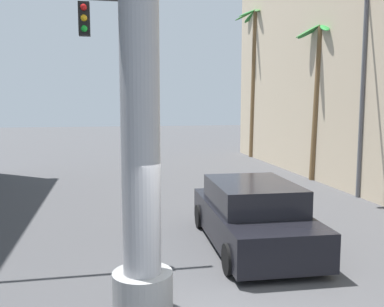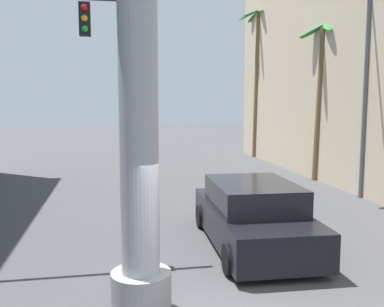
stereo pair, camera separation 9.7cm
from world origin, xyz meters
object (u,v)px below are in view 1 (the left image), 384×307
(street_lamp, at_px, (354,73))
(car_lead, at_px, (252,216))
(palm_tree_mid_right, at_px, (319,83))
(palm_tree_far_right, at_px, (255,68))

(street_lamp, distance_m, car_lead, 7.73)
(street_lamp, distance_m, palm_tree_mid_right, 3.53)
(street_lamp, bearing_deg, car_lead, -140.29)
(palm_tree_far_right, bearing_deg, street_lamp, -92.36)
(street_lamp, xyz_separation_m, car_lead, (-5.20, -4.32, -3.74))
(palm_tree_far_right, bearing_deg, car_lead, -109.46)
(street_lamp, height_order, car_lead, street_lamp)
(car_lead, bearing_deg, palm_tree_far_right, 70.54)
(car_lead, distance_m, palm_tree_mid_right, 10.31)
(street_lamp, height_order, palm_tree_far_right, palm_tree_far_right)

